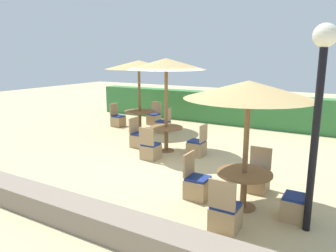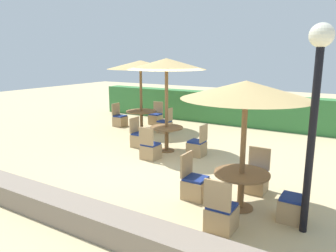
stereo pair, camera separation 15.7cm
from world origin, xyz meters
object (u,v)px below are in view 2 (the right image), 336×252
patio_chair_center_south (150,150)px  parasol_front_right (246,91)px  patio_chair_back_left_east (165,126)px  parasol_center (166,65)px  patio_chair_front_right_west (195,186)px  patio_chair_back_left_west (120,120)px  patio_chair_center_east (197,147)px  round_table_center (167,133)px  patio_chair_front_right_north (256,180)px  round_table_back_left (141,114)px  round_table_front_right (241,181)px  parasol_back_left (140,65)px  patio_chair_front_right_south (221,215)px  patio_chair_back_left_north (156,118)px  patio_chair_front_right_east (294,207)px  lamp_post (316,89)px  patio_chair_center_west (140,139)px

patio_chair_center_south → parasol_front_right: size_ratio=0.38×
patio_chair_back_left_east → parasol_center: bearing=-146.6°
parasol_center → patio_chair_front_right_west: parasol_center is taller
patio_chair_back_left_west → patio_chair_center_east: (4.49, -1.95, 0.00)m
patio_chair_back_left_east → parasol_front_right: bearing=-135.0°
round_table_center → patio_chair_front_right_north: size_ratio=1.06×
round_table_center → patio_chair_front_right_north: patio_chair_front_right_north is taller
round_table_back_left → patio_chair_center_east: (3.41, -1.97, -0.33)m
patio_chair_back_left_east → round_table_front_right: size_ratio=0.90×
parasol_back_left → patio_chair_front_right_south: (5.58, -5.44, -2.22)m
patio_chair_back_left_north → patio_chair_front_right_north: 7.31m
patio_chair_front_right_east → patio_chair_front_right_south: bearing=134.6°
patio_chair_back_left_east → round_table_center: size_ratio=0.94×
patio_chair_front_right_west → patio_chair_center_south: bearing=-126.5°
patio_chair_back_left_west → patio_chair_front_right_east: 8.85m
lamp_post → parasol_back_left: 8.27m
patio_chair_back_left_west → patio_chair_front_right_south: 8.59m
patio_chair_center_south → round_table_front_right: patio_chair_center_south is taller
patio_chair_back_left_east → patio_chair_front_right_east: 7.09m
parasol_front_right → patio_chair_front_right_east: parasol_front_right is taller
patio_chair_front_right_west → patio_chair_front_right_east: bearing=92.0°
parasol_back_left → parasol_front_right: 7.19m
parasol_center → patio_chair_front_right_west: (2.24, -2.54, -2.32)m
patio_chair_back_left_east → patio_chair_front_right_west: same height
parasol_back_left → round_table_front_right: 7.43m
patio_chair_back_left_west → round_table_front_right: (6.67, -4.49, 0.30)m
round_table_center → patio_chair_front_right_west: patio_chair_front_right_west is taller
parasol_center → parasol_front_right: size_ratio=1.14×
round_table_back_left → patio_chair_back_left_west: bearing=-179.3°
round_table_center → patio_chair_front_right_north: (3.20, -1.57, -0.31)m
patio_chair_back_left_east → patio_chair_back_left_west: same height
patio_chair_center_west → parasol_front_right: size_ratio=0.38×
patio_chair_center_south → patio_chair_front_right_west: bearing=-36.5°
patio_chair_back_left_east → lamp_post: bearing=-130.0°
patio_chair_center_east → patio_chair_center_south: bearing=133.7°
patio_chair_center_west → parasol_front_right: bearing=59.6°
patio_chair_front_right_east → patio_chair_front_right_west: 1.91m
parasol_front_right → round_table_center: bearing=142.0°
patio_chair_center_east → parasol_front_right: bearing=-139.3°
patio_chair_center_west → lamp_post: bearing=63.2°
lamp_post → round_table_back_left: bearing=144.8°
lamp_post → patio_chair_front_right_east: 2.12m
parasol_center → patio_chair_center_south: parasol_center is taller
patio_chair_back_left_west → round_table_center: patio_chair_back_left_west is taller
patio_chair_back_left_west → patio_chair_center_west: size_ratio=1.00×
parasol_back_left → parasol_front_right: (5.59, -4.51, -0.23)m
parasol_front_right → patio_chair_front_right_south: size_ratio=2.60×
patio_chair_center_west → patio_chair_front_right_south: bearing=50.9°
parasol_back_left → round_table_back_left: parasol_back_left is taller
patio_chair_front_right_south → patio_chair_center_south: bearing=141.3°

